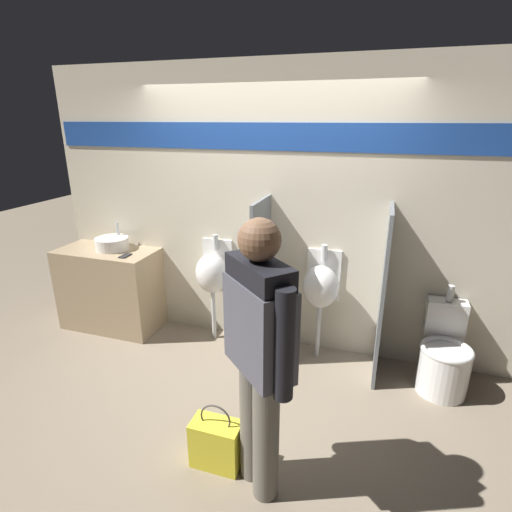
{
  "coord_description": "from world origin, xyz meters",
  "views": [
    {
      "loc": [
        1.02,
        -2.99,
        2.21
      ],
      "look_at": [
        0.0,
        0.17,
        1.05
      ],
      "focal_mm": 28.0,
      "sensor_mm": 36.0,
      "label": 1
    }
  ],
  "objects": [
    {
      "name": "urinal_far",
      "position": [
        0.55,
        0.42,
        0.73
      ],
      "size": [
        0.34,
        0.31,
        1.1
      ],
      "color": "silver",
      "rests_on": "ground_plane"
    },
    {
      "name": "sink_counter",
      "position": [
        -1.71,
        0.31,
        0.44
      ],
      "size": [
        1.05,
        0.52,
        0.89
      ],
      "color": "tan",
      "rests_on": "ground_plane"
    },
    {
      "name": "cell_phone",
      "position": [
        -1.4,
        0.21,
        0.89
      ],
      "size": [
        0.07,
        0.14,
        0.01
      ],
      "color": "#232328",
      "rests_on": "sink_counter"
    },
    {
      "name": "sink_basin",
      "position": [
        -1.66,
        0.36,
        0.95
      ],
      "size": [
        0.34,
        0.34,
        0.27
      ],
      "color": "white",
      "rests_on": "sink_counter"
    },
    {
      "name": "shopping_bag",
      "position": [
        0.13,
        -1.09,
        0.17
      ],
      "size": [
        0.33,
        0.18,
        0.47
      ],
      "color": "yellow",
      "rests_on": "ground_plane"
    },
    {
      "name": "ground_plane",
      "position": [
        0.0,
        0.0,
        0.0
      ],
      "size": [
        16.0,
        16.0,
        0.0
      ],
      "primitive_type": "plane",
      "color": "gray"
    },
    {
      "name": "display_wall",
      "position": [
        0.0,
        0.6,
        1.36
      ],
      "size": [
        4.58,
        0.07,
        2.7
      ],
      "color": "beige",
      "rests_on": "ground_plane"
    },
    {
      "name": "divider_mid",
      "position": [
        1.1,
        0.3,
        0.76
      ],
      "size": [
        0.03,
        0.54,
        1.53
      ],
      "color": "slate",
      "rests_on": "ground_plane"
    },
    {
      "name": "toilet",
      "position": [
        1.64,
        0.25,
        0.28
      ],
      "size": [
        0.41,
        0.58,
        0.87
      ],
      "color": "white",
      "rests_on": "ground_plane"
    },
    {
      "name": "person_in_vest",
      "position": [
        0.44,
        -1.15,
        1.01
      ],
      "size": [
        0.49,
        0.48,
        1.73
      ],
      "rotation": [
        0.0,
        0.0,
        2.39
      ],
      "color": "#666056",
      "rests_on": "ground_plane"
    },
    {
      "name": "divider_near_counter",
      "position": [
        0.01,
        0.3,
        0.76
      ],
      "size": [
        0.03,
        0.54,
        1.53
      ],
      "color": "slate",
      "rests_on": "ground_plane"
    },
    {
      "name": "urinal_near_counter",
      "position": [
        -0.54,
        0.42,
        0.73
      ],
      "size": [
        0.34,
        0.31,
        1.1
      ],
      "color": "silver",
      "rests_on": "ground_plane"
    }
  ]
}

